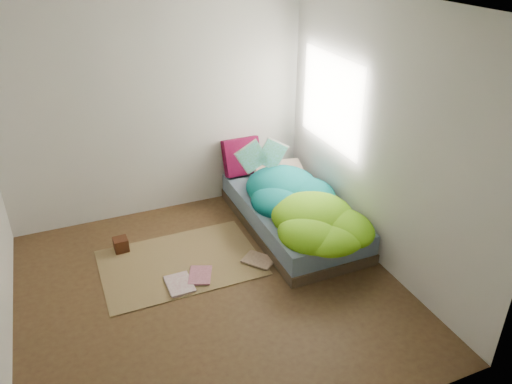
{
  "coord_description": "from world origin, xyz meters",
  "views": [
    {
      "loc": [
        -1.07,
        -3.62,
        3.1
      ],
      "look_at": [
        0.79,
        0.75,
        0.54
      ],
      "focal_mm": 35.0,
      "sensor_mm": 36.0,
      "label": 1
    }
  ],
  "objects_px": {
    "pillow_magenta": "(242,156)",
    "floor_book_a": "(167,287)",
    "open_book": "(262,148)",
    "wooden_box": "(121,244)",
    "bed": "(292,215)",
    "floor_book_b": "(189,276)"
  },
  "relations": [
    {
      "from": "floor_book_b",
      "to": "pillow_magenta",
      "type": "bearing_deg",
      "value": 73.38
    },
    {
      "from": "bed",
      "to": "wooden_box",
      "type": "bearing_deg",
      "value": 171.38
    },
    {
      "from": "bed",
      "to": "floor_book_a",
      "type": "bearing_deg",
      "value": -161.55
    },
    {
      "from": "open_book",
      "to": "bed",
      "type": "bearing_deg",
      "value": -67.26
    },
    {
      "from": "floor_book_a",
      "to": "floor_book_b",
      "type": "distance_m",
      "value": 0.26
    },
    {
      "from": "pillow_magenta",
      "to": "bed",
      "type": "bearing_deg",
      "value": -75.79
    },
    {
      "from": "bed",
      "to": "open_book",
      "type": "distance_m",
      "value": 0.84
    },
    {
      "from": "bed",
      "to": "floor_book_a",
      "type": "relative_size",
      "value": 6.02
    },
    {
      "from": "bed",
      "to": "open_book",
      "type": "relative_size",
      "value": 3.91
    },
    {
      "from": "open_book",
      "to": "floor_book_a",
      "type": "xyz_separation_m",
      "value": [
        -1.44,
        -1.02,
        -0.81
      ]
    },
    {
      "from": "pillow_magenta",
      "to": "floor_book_a",
      "type": "height_order",
      "value": "pillow_magenta"
    },
    {
      "from": "bed",
      "to": "floor_book_a",
      "type": "distance_m",
      "value": 1.69
    },
    {
      "from": "bed",
      "to": "floor_book_b",
      "type": "height_order",
      "value": "bed"
    },
    {
      "from": "bed",
      "to": "floor_book_b",
      "type": "xyz_separation_m",
      "value": [
        -1.36,
        -0.44,
        -0.14
      ]
    },
    {
      "from": "bed",
      "to": "floor_book_b",
      "type": "relative_size",
      "value": 6.72
    },
    {
      "from": "open_book",
      "to": "floor_book_a",
      "type": "height_order",
      "value": "open_book"
    },
    {
      "from": "pillow_magenta",
      "to": "wooden_box",
      "type": "bearing_deg",
      "value": -160.56
    },
    {
      "from": "open_book",
      "to": "wooden_box",
      "type": "distance_m",
      "value": 1.9
    },
    {
      "from": "bed",
      "to": "open_book",
      "type": "height_order",
      "value": "open_book"
    },
    {
      "from": "open_book",
      "to": "wooden_box",
      "type": "xyz_separation_m",
      "value": [
        -1.73,
        -0.2,
        -0.75
      ]
    },
    {
      "from": "wooden_box",
      "to": "floor_book_a",
      "type": "height_order",
      "value": "wooden_box"
    },
    {
      "from": "open_book",
      "to": "wooden_box",
      "type": "height_order",
      "value": "open_book"
    }
  ]
}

